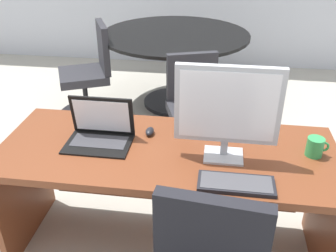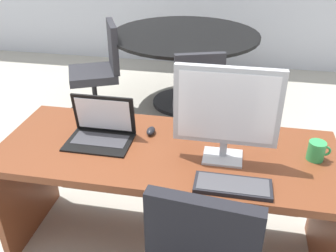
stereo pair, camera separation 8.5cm
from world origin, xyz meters
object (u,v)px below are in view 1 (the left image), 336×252
object	(u,v)px
desk_lamp	(188,89)
desk	(168,173)
meeting_table	(175,51)
meeting_chair_near	(90,80)
mouse	(150,131)
coffee_mug	(315,147)
laptop	(101,128)
meeting_chair_far	(195,114)
monitor	(227,108)
keyboard	(236,184)

from	to	relation	value
desk_lamp	desk	bearing A→B (deg)	-112.34
meeting_table	meeting_chair_near	bearing A→B (deg)	-155.34
mouse	coffee_mug	world-z (taller)	coffee_mug
laptop	meeting_chair_near	size ratio (longest dim) A/B	0.38
mouse	meeting_chair_far	world-z (taller)	meeting_chair_far
mouse	coffee_mug	distance (m)	0.89
monitor	meeting_table	size ratio (longest dim) A/B	0.34
coffee_mug	meeting_table	distance (m)	2.22
desk	monitor	distance (m)	0.57
meeting_chair_near	meeting_chair_far	distance (m)	1.19
coffee_mug	meeting_table	xyz separation A→B (m)	(-0.97, 1.99, -0.17)
coffee_mug	mouse	bearing A→B (deg)	174.07
laptop	meeting_chair_near	xyz separation A→B (m)	(-0.64, 1.62, -0.41)
coffee_mug	keyboard	bearing A→B (deg)	-142.34
monitor	meeting_chair_near	world-z (taller)	monitor
mouse	meeting_table	bearing A→B (deg)	92.67
keyboard	coffee_mug	size ratio (longest dim) A/B	3.08
keyboard	desk_lamp	bearing A→B (deg)	118.46
meeting_chair_near	desk	bearing A→B (deg)	-57.97
laptop	meeting_table	distance (m)	2.01
mouse	desk_lamp	bearing A→B (deg)	28.06
meeting_chair_near	meeting_chair_far	world-z (taller)	meeting_chair_near
coffee_mug	meeting_chair_near	world-z (taller)	meeting_chair_near
monitor	keyboard	world-z (taller)	monitor
mouse	desk_lamp	xyz separation A→B (m)	(0.20, 0.11, 0.23)
laptop	coffee_mug	distance (m)	1.14
laptop	meeting_chair_far	distance (m)	1.32
meeting_chair_near	monitor	bearing A→B (deg)	-52.33
meeting_chair_far	desk	bearing A→B (deg)	-93.69
laptop	meeting_chair_far	bearing A→B (deg)	68.51
keyboard	desk	bearing A→B (deg)	139.06
laptop	meeting_chair_far	world-z (taller)	laptop
meeting_table	meeting_chair_far	bearing A→B (deg)	-71.56
desk	laptop	xyz separation A→B (m)	(-0.38, 0.00, 0.27)
desk_lamp	coffee_mug	distance (m)	0.74
desk	coffee_mug	world-z (taller)	coffee_mug
meeting_chair_near	meeting_chair_far	xyz separation A→B (m)	(1.09, -0.48, -0.07)
meeting_chair_near	meeting_chair_far	size ratio (longest dim) A/B	1.15
desk	mouse	size ratio (longest dim) A/B	21.77
monitor	coffee_mug	distance (m)	0.53
keyboard	desk_lamp	world-z (taller)	desk_lamp
desk	desk_lamp	distance (m)	0.49
desk	mouse	distance (m)	0.26
keyboard	meeting_chair_near	world-z (taller)	meeting_chair_near
laptop	desk_lamp	xyz separation A→B (m)	(0.46, 0.20, 0.17)
mouse	coffee_mug	bearing A→B (deg)	-5.93
laptop	coffee_mug	size ratio (longest dim) A/B	3.07
mouse	desk_lamp	world-z (taller)	desk_lamp
monitor	desk_lamp	size ratio (longest dim) A/B	1.49
laptop	mouse	xyz separation A→B (m)	(0.26, 0.09, -0.05)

